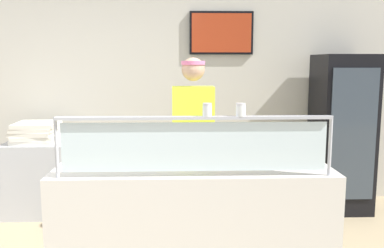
{
  "coord_description": "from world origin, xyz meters",
  "views": [
    {
      "loc": [
        0.9,
        -2.7,
        1.72
      ],
      "look_at": [
        1.01,
        0.41,
        1.26
      ],
      "focal_mm": 39.25,
      "sensor_mm": 36.0,
      "label": 1
    }
  ],
  "objects_px": {
    "pepper_flake_shaker": "(241,111)",
    "pizza_tray": "(215,161)",
    "pizza_server": "(209,159)",
    "pizza_box_stack": "(36,132)",
    "worker_figure": "(194,140)",
    "parmesan_shaker": "(207,111)",
    "drink_fridge": "(341,133)"
  },
  "relations": [
    {
      "from": "pizza_server",
      "to": "pepper_flake_shaker",
      "type": "bearing_deg",
      "value": -58.45
    },
    {
      "from": "worker_figure",
      "to": "pepper_flake_shaker",
      "type": "bearing_deg",
      "value": -75.29
    },
    {
      "from": "pizza_box_stack",
      "to": "pepper_flake_shaker",
      "type": "bearing_deg",
      "value": -43.83
    },
    {
      "from": "pizza_server",
      "to": "pepper_flake_shaker",
      "type": "relative_size",
      "value": 3.22
    },
    {
      "from": "pizza_tray",
      "to": "pizza_box_stack",
      "type": "relative_size",
      "value": 0.86
    },
    {
      "from": "drink_fridge",
      "to": "pizza_box_stack",
      "type": "xyz_separation_m",
      "value": [
        -3.48,
        -0.04,
        0.04
      ]
    },
    {
      "from": "parmesan_shaker",
      "to": "pepper_flake_shaker",
      "type": "distance_m",
      "value": 0.22
    },
    {
      "from": "pepper_flake_shaker",
      "to": "worker_figure",
      "type": "height_order",
      "value": "worker_figure"
    },
    {
      "from": "parmesan_shaker",
      "to": "pepper_flake_shaker",
      "type": "relative_size",
      "value": 1.01
    },
    {
      "from": "pizza_server",
      "to": "pepper_flake_shaker",
      "type": "height_order",
      "value": "pepper_flake_shaker"
    },
    {
      "from": "drink_fridge",
      "to": "pizza_box_stack",
      "type": "distance_m",
      "value": 3.48
    },
    {
      "from": "pizza_tray",
      "to": "drink_fridge",
      "type": "distance_m",
      "value": 2.26
    },
    {
      "from": "pizza_server",
      "to": "pizza_tray",
      "type": "bearing_deg",
      "value": 28.93
    },
    {
      "from": "pizza_server",
      "to": "parmesan_shaker",
      "type": "height_order",
      "value": "parmesan_shaker"
    },
    {
      "from": "pepper_flake_shaker",
      "to": "drink_fridge",
      "type": "height_order",
      "value": "drink_fridge"
    },
    {
      "from": "pizza_tray",
      "to": "worker_figure",
      "type": "distance_m",
      "value": 0.67
    },
    {
      "from": "parmesan_shaker",
      "to": "pizza_box_stack",
      "type": "bearing_deg",
      "value": 132.77
    },
    {
      "from": "pepper_flake_shaker",
      "to": "pizza_box_stack",
      "type": "xyz_separation_m",
      "value": [
        -2.0,
        1.92,
        -0.46
      ]
    },
    {
      "from": "pizza_tray",
      "to": "worker_figure",
      "type": "xyz_separation_m",
      "value": [
        -0.14,
        0.65,
        0.04
      ]
    },
    {
      "from": "pizza_tray",
      "to": "drink_fridge",
      "type": "bearing_deg",
      "value": 44.32
    },
    {
      "from": "drink_fridge",
      "to": "pizza_box_stack",
      "type": "relative_size",
      "value": 3.68
    },
    {
      "from": "worker_figure",
      "to": "drink_fridge",
      "type": "xyz_separation_m",
      "value": [
        1.75,
        0.93,
        -0.1
      ]
    },
    {
      "from": "pizza_box_stack",
      "to": "worker_figure",
      "type": "bearing_deg",
      "value": -27.09
    },
    {
      "from": "pepper_flake_shaker",
      "to": "pizza_box_stack",
      "type": "relative_size",
      "value": 0.18
    },
    {
      "from": "pepper_flake_shaker",
      "to": "pizza_tray",
      "type": "bearing_deg",
      "value": 109.06
    },
    {
      "from": "parmesan_shaker",
      "to": "worker_figure",
      "type": "relative_size",
      "value": 0.05
    },
    {
      "from": "pepper_flake_shaker",
      "to": "worker_figure",
      "type": "bearing_deg",
      "value": 104.71
    },
    {
      "from": "pizza_server",
      "to": "drink_fridge",
      "type": "relative_size",
      "value": 0.16
    },
    {
      "from": "pizza_server",
      "to": "pizza_box_stack",
      "type": "bearing_deg",
      "value": 144.96
    },
    {
      "from": "pizza_tray",
      "to": "pizza_box_stack",
      "type": "height_order",
      "value": "pizza_box_stack"
    },
    {
      "from": "pizza_server",
      "to": "drink_fridge",
      "type": "height_order",
      "value": "drink_fridge"
    },
    {
      "from": "pizza_tray",
      "to": "drink_fridge",
      "type": "xyz_separation_m",
      "value": [
        1.61,
        1.58,
        -0.06
      ]
    }
  ]
}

